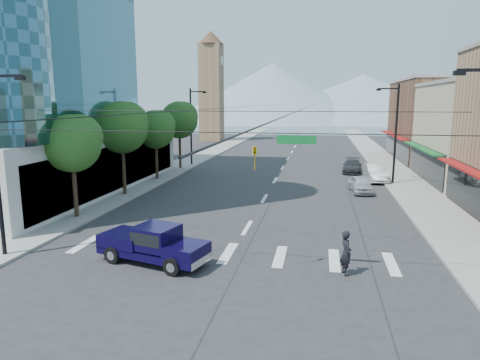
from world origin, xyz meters
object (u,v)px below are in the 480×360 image
(pickup_truck, at_px, (153,243))
(parked_car_far, at_px, (352,166))
(parked_car_mid, at_px, (375,173))
(pedestrian, at_px, (346,253))
(parked_car_near, at_px, (361,184))

(pickup_truck, height_order, parked_car_far, pickup_truck)
(pickup_truck, distance_m, parked_car_mid, 26.96)
(pedestrian, relative_size, parked_car_near, 0.50)
(pedestrian, relative_size, parked_car_mid, 0.41)
(parked_car_near, bearing_deg, pedestrian, -102.30)
(pickup_truck, xyz_separation_m, parked_car_mid, (12.80, 23.73, -0.15))
(pedestrian, bearing_deg, parked_car_near, -25.37)
(pickup_truck, bearing_deg, parked_car_mid, 76.71)
(parked_car_mid, distance_m, parked_car_far, 5.22)
(pedestrian, height_order, parked_car_mid, pedestrian)
(pickup_truck, height_order, pedestrian, pedestrian)
(pickup_truck, distance_m, parked_car_near, 21.22)
(parked_car_near, distance_m, parked_car_far, 10.48)
(parked_car_near, bearing_deg, parked_car_far, 84.65)
(pedestrian, height_order, parked_car_far, pedestrian)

